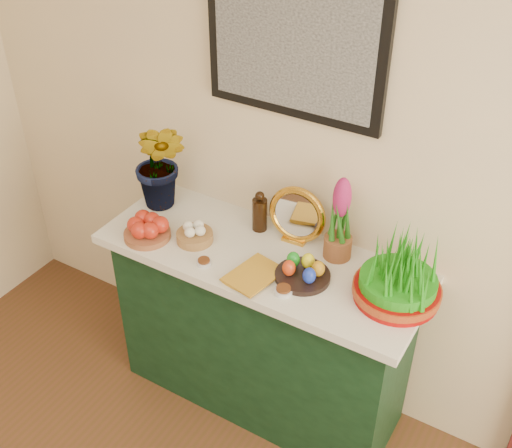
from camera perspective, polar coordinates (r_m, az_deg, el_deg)
The scene contains 13 objects.
sideboard at distance 2.99m, azimuth 0.50°, elevation -9.60°, with size 1.30×0.45×0.85m, color #13361E.
tablecloth at distance 2.70m, azimuth 0.55°, elevation -2.92°, with size 1.40×0.55×0.04m, color silver.
hyacinth_green at distance 2.85m, azimuth -8.60°, elevation 6.54°, with size 0.29×0.25×0.59m, color #256C1A.
apple_bowl at distance 2.78m, azimuth -9.69°, elevation -0.46°, with size 0.21×0.21×0.10m.
garlic_basket at distance 2.74m, azimuth -5.49°, elevation -0.88°, with size 0.20×0.20×0.09m.
vinegar_cruet at distance 2.77m, azimuth 0.33°, elevation 1.00°, with size 0.07×0.07×0.19m.
mirror at distance 2.69m, azimuth 3.66°, elevation 0.75°, with size 0.26×0.08×0.26m.
book at distance 2.59m, azimuth -1.57°, elevation -3.74°, with size 0.15×0.22×0.03m, color #C48C22.
spice_dish_left at distance 2.63m, azimuth -4.65°, elevation -3.39°, with size 0.06×0.06×0.03m.
spice_dish_right at distance 2.48m, azimuth 2.46°, elevation -5.93°, with size 0.07×0.07×0.03m.
egg_plate at distance 2.54m, azimuth 4.20°, elevation -4.24°, with size 0.25×0.25×0.09m.
hyacinth_pink at distance 2.59m, azimuth 7.46°, elevation 0.14°, with size 0.12×0.12×0.38m.
wheatgrass_sabzeh at distance 2.45m, azimuth 12.63°, elevation -4.31°, with size 0.34×0.34×0.28m.
Camera 1 is at (0.73, 0.18, 2.55)m, focal length 45.00 mm.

